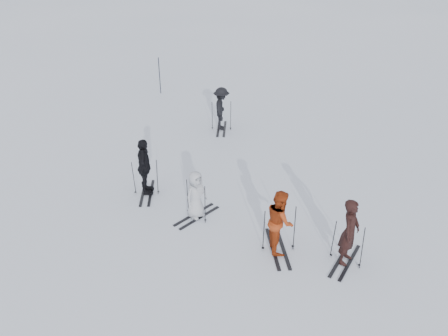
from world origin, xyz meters
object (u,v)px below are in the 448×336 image
skier_grey (196,195)px  piste_marker (160,76)px  skier_uphill_left (145,168)px  skier_uphill_far (221,109)px  skier_red (280,222)px  skier_near_dark (349,233)px

skier_grey → piste_marker: 11.86m
skier_uphill_left → skier_uphill_far: 5.88m
skier_red → piste_marker: bearing=15.2°
skier_grey → skier_uphill_left: size_ratio=0.79×
skier_near_dark → skier_grey: skier_near_dark is taller
skier_uphill_left → piste_marker: size_ratio=1.00×
skier_red → skier_uphill_left: size_ratio=0.94×
skier_uphill_far → piste_marker: 5.89m
skier_red → skier_grey: size_ratio=1.19×
skier_near_dark → skier_uphill_far: bearing=52.2°
skier_red → skier_grey: skier_red is taller
skier_near_dark → piste_marker: bearing=57.4°
skier_grey → piste_marker: bearing=55.4°
skier_red → skier_near_dark: bearing=-112.3°
skier_near_dark → skier_grey: (-4.07, 1.89, -0.17)m
skier_red → skier_uphill_far: skier_uphill_far is taller
piste_marker → skier_uphill_far: bearing=-53.7°
skier_near_dark → skier_grey: bearing=94.5°
skier_near_dark → skier_red: skier_near_dark is taller
skier_near_dark → skier_red: size_ratio=1.03×
skier_uphill_far → skier_red: bearing=-166.6°
skier_near_dark → skier_red: (-1.71, 0.45, -0.03)m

